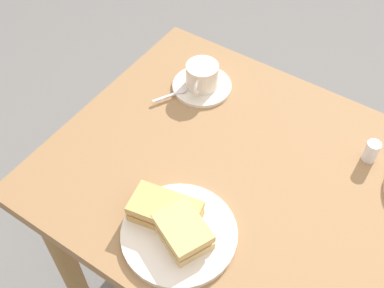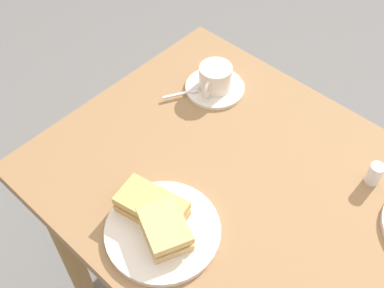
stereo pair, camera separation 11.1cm
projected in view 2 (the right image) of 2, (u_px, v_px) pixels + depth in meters
name	position (u px, v px, depth m)	size (l,w,h in m)	color
dining_table	(288.00, 245.00, 1.10)	(1.21, 0.73, 0.76)	#936C46
sandwich_plate	(163.00, 231.00, 0.99)	(0.24, 0.24, 0.01)	silver
sandwich_front	(165.00, 229.00, 0.96)	(0.14, 0.12, 0.05)	tan
sandwich_back	(152.00, 207.00, 1.00)	(0.16, 0.11, 0.05)	tan
coffee_saucer	(215.00, 88.00, 1.27)	(0.16, 0.16, 0.01)	silver
coffee_cup	(215.00, 77.00, 1.24)	(0.09, 0.11, 0.07)	silver
spoon	(187.00, 92.00, 1.25)	(0.06, 0.09, 0.01)	silver
salt_shaker	(375.00, 174.00, 1.06)	(0.03, 0.03, 0.06)	silver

